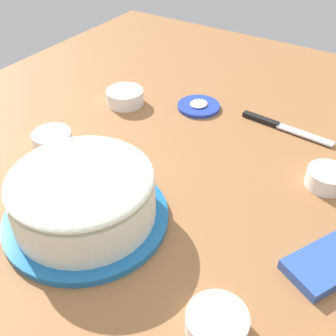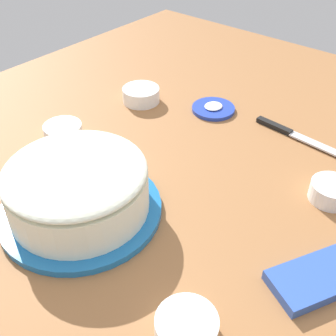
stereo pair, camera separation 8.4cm
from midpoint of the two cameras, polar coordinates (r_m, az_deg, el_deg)
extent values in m
plane|color=#936038|center=(0.91, 2.51, 0.52)|extent=(1.54, 1.54, 0.00)
cylinder|color=#1E6BB2|center=(0.80, -14.15, -6.67)|extent=(0.31, 0.31, 0.01)
cylinder|color=pink|center=(0.77, -14.60, -4.58)|extent=(0.24, 0.24, 0.07)
cylinder|color=white|center=(0.77, -14.66, -4.31)|extent=(0.26, 0.26, 0.08)
ellipsoid|color=white|center=(0.74, -15.24, -1.54)|extent=(0.26, 0.26, 0.04)
cylinder|color=#233DAD|center=(1.11, 2.06, 8.40)|extent=(0.11, 0.11, 0.01)
ellipsoid|color=white|center=(1.11, 2.07, 8.76)|extent=(0.05, 0.05, 0.01)
cube|color=silver|center=(1.04, 16.14, 4.33)|extent=(0.03, 0.14, 0.00)
cube|color=black|center=(1.07, 10.43, 6.55)|extent=(0.02, 0.10, 0.01)
cylinder|color=white|center=(1.01, -17.96, 3.70)|extent=(0.09, 0.09, 0.03)
cylinder|color=yellow|center=(1.01, -17.97, 3.75)|extent=(0.08, 0.08, 0.01)
ellipsoid|color=yellow|center=(1.00, -18.05, 4.08)|extent=(0.06, 0.06, 0.02)
cylinder|color=white|center=(0.89, 18.55, -1.45)|extent=(0.08, 0.08, 0.04)
cylinder|color=#B251C6|center=(0.89, 18.53, -1.54)|extent=(0.07, 0.07, 0.01)
ellipsoid|color=#B251C6|center=(0.89, 18.62, -1.19)|extent=(0.06, 0.06, 0.02)
cylinder|color=white|center=(0.63, 2.67, -20.79)|extent=(0.09, 0.09, 0.04)
cylinder|color=pink|center=(0.63, 2.67, -20.83)|extent=(0.08, 0.08, 0.01)
ellipsoid|color=pink|center=(0.62, 2.69, -20.50)|extent=(0.06, 0.06, 0.02)
cylinder|color=white|center=(1.14, -8.08, 9.58)|extent=(0.10, 0.10, 0.04)
cylinder|color=green|center=(1.14, -8.09, 9.65)|extent=(0.08, 0.08, 0.01)
ellipsoid|color=green|center=(1.13, -8.12, 9.96)|extent=(0.07, 0.07, 0.02)
cube|color=#2D51B2|center=(0.74, 18.39, -12.32)|extent=(0.18, 0.14, 0.02)
camera|label=1|loc=(0.04, -92.86, -2.25)|focal=44.33mm
camera|label=2|loc=(0.04, 87.14, 2.25)|focal=44.33mm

